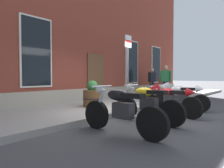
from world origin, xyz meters
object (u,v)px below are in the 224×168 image
Objects in this scene: pedestrian_dark_jacket at (152,80)px; barrel_planter at (92,96)px; motorcycle_yellow_naked at (147,104)px; motorcycle_black_naked at (121,111)px; motorcycle_red_sport at (168,98)px; pedestrian_striped_shirt at (166,79)px; parking_sign at (128,60)px; motorcycle_white_sport at (178,95)px.

barrel_planter is at bearing -172.44° from pedestrian_dark_jacket.
pedestrian_dark_jacket reaches higher than motorcycle_yellow_naked.
pedestrian_dark_jacket is (6.15, 3.21, 0.55)m from motorcycle_yellow_naked.
motorcycle_black_naked is at bearing -123.07° from barrel_planter.
motorcycle_red_sport is at bearing 2.18° from motorcycle_yellow_naked.
pedestrian_striped_shirt is (5.27, 1.93, 0.60)m from motorcycle_yellow_naked.
pedestrian_dark_jacket is 0.62× the size of parking_sign.
motorcycle_white_sport reaches higher than motorcycle_red_sport.
motorcycle_yellow_naked is 5.65m from pedestrian_striped_shirt.
pedestrian_striped_shirt reaches higher than barrel_planter.
parking_sign is (2.61, 1.67, 1.32)m from motorcycle_black_naked.
pedestrian_striped_shirt reaches higher than motorcycle_red_sport.
parking_sign reaches higher than motorcycle_yellow_naked.
motorcycle_red_sport is 1.03× the size of motorcycle_white_sport.
motorcycle_black_naked is 3.04m from barrel_planter.
motorcycle_red_sport is at bearing -67.65° from barrel_planter.
barrel_planter is at bearing 80.44° from motorcycle_yellow_naked.
motorcycle_yellow_naked is at bearing -176.09° from motorcycle_white_sport.
motorcycle_red_sport is 1.25× the size of pedestrian_striped_shirt.
motorcycle_white_sport is 2.18× the size of barrel_planter.
motorcycle_white_sport is at bearing 5.95° from motorcycle_red_sport.
motorcycle_white_sport is at bearing -139.66° from pedestrian_dark_jacket.
motorcycle_white_sport is 2.24m from parking_sign.
pedestrian_striped_shirt is 1.80× the size of barrel_planter.
pedestrian_striped_shirt is at bearing 33.10° from motorcycle_white_sport.
motorcycle_red_sport is 4.35m from pedestrian_striped_shirt.
barrel_planter reaches higher than motorcycle_yellow_naked.
pedestrian_striped_shirt is (3.88, 1.88, 0.56)m from motorcycle_red_sport.
pedestrian_striped_shirt is 1.54m from pedestrian_dark_jacket.
parking_sign reaches higher than pedestrian_dark_jacket.
barrel_planter is (1.66, 2.55, 0.04)m from motorcycle_black_naked.
motorcycle_red_sport is 1.31× the size of pedestrian_dark_jacket.
barrel_planter is (-5.74, -0.76, -0.51)m from pedestrian_dark_jacket.
motorcycle_white_sport reaches higher than motorcycle_black_naked.
motorcycle_red_sport is at bearing -146.42° from pedestrian_dark_jacket.
motorcycle_red_sport is 0.81× the size of parking_sign.
pedestrian_dark_jacket is at bearing 18.86° from parking_sign.
motorcycle_red_sport is at bearing -154.13° from pedestrian_striped_shirt.
pedestrian_striped_shirt is 0.65× the size of parking_sign.
motorcycle_yellow_naked is at bearing -99.56° from barrel_planter.
motorcycle_red_sport is 1.99m from parking_sign.
barrel_planter is at bearing 112.35° from motorcycle_red_sport.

